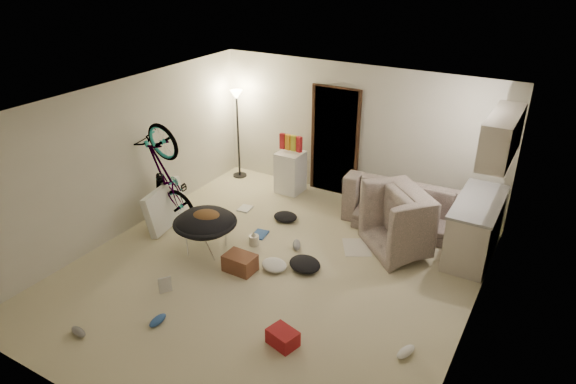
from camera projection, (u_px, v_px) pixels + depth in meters
The scene contains 39 objects.
floor at pixel (271, 273), 7.54m from camera, with size 5.50×6.00×0.02m, color beige.
ceiling at pixel (268, 106), 6.45m from camera, with size 5.50×6.00×0.02m, color white.
wall_back at pixel (357, 133), 9.34m from camera, with size 5.50×0.02×2.50m, color beige.
wall_front at pixel (95, 322), 4.65m from camera, with size 5.50×0.02×2.50m, color beige.
wall_left at pixel (124, 158), 8.24m from camera, with size 0.02×6.00×2.50m, color beige.
wall_right at pixel (478, 250), 5.75m from camera, with size 0.02×6.00×2.50m, color beige.
doorway at pixel (335, 142), 9.59m from camera, with size 0.85×0.10×2.04m, color black.
door_trim at pixel (335, 142), 9.57m from camera, with size 0.97×0.04×2.10m, color #361F13.
floor_lamp at pixel (237, 115), 10.12m from camera, with size 0.28×0.28×1.81m.
kitchen_counter at pixel (475, 229), 7.81m from camera, with size 0.60×1.50×0.88m, color beige.
counter_top at pixel (480, 202), 7.61m from camera, with size 0.64×1.54×0.04m, color gray.
kitchen_uppers at pixel (502, 136), 7.10m from camera, with size 0.38×1.40×0.65m, color beige.
sofa at pixel (408, 207), 8.76m from camera, with size 2.09×0.82×0.61m, color #3A4139.
armchair at pixel (418, 226), 8.01m from camera, with size 1.17×1.02×0.76m, color #3A4139.
bicycle at pixel (168, 196), 8.69m from camera, with size 0.66×1.89×1.00m, color black.
book_asset at pixel (160, 293), 7.07m from camera, with size 0.18×0.24×0.02m, color maroon.
mini_fridge at pixel (290, 172), 9.86m from camera, with size 0.47×0.47×0.80m, color white.
snack_box_0 at pixel (283, 141), 9.68m from camera, with size 0.10×0.07×0.30m, color maroon.
snack_box_1 at pixel (288, 142), 9.63m from camera, with size 0.10×0.07×0.30m, color orange.
snack_box_2 at pixel (294, 143), 9.57m from camera, with size 0.10×0.07×0.30m, color gold.
snack_box_3 at pixel (299, 144), 9.52m from camera, with size 0.10×0.07×0.30m, color maroon.
saucer_chair at pixel (206, 228), 7.89m from camera, with size 0.98×0.98×0.70m.
hoodie at pixel (206, 218), 7.76m from camera, with size 0.48×0.40×0.22m, color brown.
sofa_drape at pixel (357, 183), 9.09m from camera, with size 0.56×0.46×0.28m, color black.
tv_box at pixel (166, 206), 8.69m from camera, with size 0.12×1.04×0.69m, color silver.
drink_case_a at pixel (240, 263), 7.53m from camera, with size 0.45×0.32×0.26m, color brown.
drink_case_b at pixel (283, 338), 6.13m from camera, with size 0.35×0.26×0.20m, color maroon.
juicer at pixel (254, 239), 8.19m from camera, with size 0.16×0.16×0.23m.
newspaper at pixel (357, 247), 8.15m from camera, with size 0.42×0.55×0.01m, color silver.
book_blue at pixel (260, 234), 8.49m from camera, with size 0.21×0.29×0.03m, color #294E95.
book_white at pixel (245, 209), 9.33m from camera, with size 0.21×0.27×0.03m, color silver.
shoe_0 at pixel (359, 205), 9.37m from camera, with size 0.28×0.11×0.10m, color #294E95.
shoe_1 at pixel (297, 245), 8.12m from camera, with size 0.30×0.12×0.11m, color slate.
shoe_2 at pixel (158, 320), 6.49m from camera, with size 0.28×0.11×0.10m, color #294E95.
shoe_3 at pixel (78, 332), 6.30m from camera, with size 0.26×0.11×0.10m, color slate.
shoe_4 at pixel (406, 352), 5.98m from camera, with size 0.30×0.12×0.11m, color white.
clothes_lump_a at pixel (305, 264), 7.58m from camera, with size 0.50×0.43×0.16m, color black.
clothes_lump_b at pixel (285, 217), 8.94m from camera, with size 0.42×0.36×0.13m, color black.
clothes_lump_c at pixel (274, 265), 7.59m from camera, with size 0.41×0.35×0.13m, color silver.
Camera 1 is at (3.36, -5.31, 4.33)m, focal length 32.00 mm.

